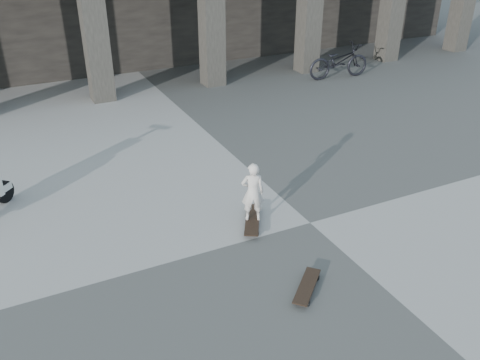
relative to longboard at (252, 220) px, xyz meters
name	(u,v)px	position (x,y,z in m)	size (l,w,h in m)	color
ground	(310,223)	(0.95, -0.43, -0.08)	(90.00, 90.00, 0.00)	#474744
longboard	(252,220)	(0.00, 0.00, 0.00)	(0.73, 1.03, 0.11)	black
skateboard_spare	(307,287)	(-0.12, -1.97, 0.00)	(0.78, 0.75, 0.10)	black
child	(253,192)	(0.00, 0.00, 0.57)	(0.40, 0.26, 1.09)	beige
bicycle	(339,61)	(6.79, 6.87, 0.49)	(0.75, 2.16, 1.14)	black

